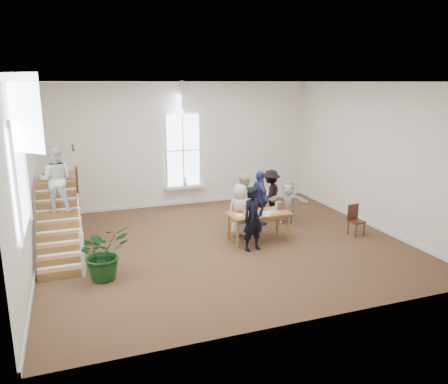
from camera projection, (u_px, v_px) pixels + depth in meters
name	position (u px, v px, depth m)	size (l,w,h in m)	color
ground	(224.00, 243.00, 12.53)	(10.00, 10.00, 0.00)	#4A2E1D
room_shell	(184.00, 194.00, 16.44)	(10.49, 10.00, 10.00)	silver
staircase	(58.00, 195.00, 11.40)	(1.10, 4.10, 2.92)	brown
library_table	(259.00, 216.00, 12.60)	(1.81, 0.96, 0.90)	brown
police_officer	(253.00, 219.00, 11.83)	(0.65, 0.42, 1.77)	black
elderly_woman	(240.00, 210.00, 13.03)	(0.77, 0.50, 1.57)	silver
person_yellow	(243.00, 202.00, 13.56)	(0.86, 0.67, 1.76)	beige
woman_cluster_a	(260.00, 198.00, 13.98)	(1.04, 0.43, 1.77)	navy
woman_cluster_b	(271.00, 194.00, 14.60)	(1.09, 0.63, 1.69)	black
woman_cluster_c	(288.00, 202.00, 14.13)	(1.35, 0.43, 1.45)	beige
floor_plant	(104.00, 252.00, 10.13)	(1.17, 1.02, 1.30)	#113613
side_chair	(355.00, 218.00, 13.14)	(0.44, 0.44, 0.93)	#311B0D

